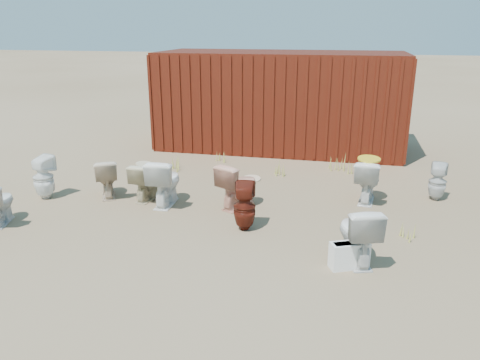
% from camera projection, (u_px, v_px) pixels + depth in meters
% --- Properties ---
extents(ground, '(100.00, 100.00, 0.00)m').
position_uv_depth(ground, '(232.00, 224.00, 7.42)').
color(ground, brown).
rests_on(ground, ground).
extents(shipping_container, '(6.00, 2.40, 2.40)m').
position_uv_depth(shipping_container, '(280.00, 101.00, 11.86)').
color(shipping_container, '#54110E').
rests_on(shipping_container, ground).
extents(toilet_front_pink, '(0.76, 0.89, 0.79)m').
position_uv_depth(toilet_front_pink, '(238.00, 185.00, 8.02)').
color(toilet_front_pink, '#E19C82').
rests_on(toilet_front_pink, ground).
extents(toilet_front_c, '(0.50, 0.84, 0.83)m').
position_uv_depth(toilet_front_c, '(165.00, 182.00, 8.14)').
color(toilet_front_c, white).
rests_on(toilet_front_c, ground).
extents(toilet_front_maroon, '(0.39, 0.39, 0.75)m').
position_uv_depth(toilet_front_maroon, '(245.00, 207.00, 7.12)').
color(toilet_front_maroon, '#581A0F').
rests_on(toilet_front_maroon, ground).
extents(toilet_front_e, '(0.67, 0.89, 0.81)m').
position_uv_depth(toilet_front_e, '(357.00, 234.00, 6.13)').
color(toilet_front_e, silver).
rests_on(toilet_front_e, ground).
extents(toilet_back_a, '(0.44, 0.44, 0.80)m').
position_uv_depth(toilet_back_a, '(43.00, 177.00, 8.43)').
color(toilet_back_a, white).
rests_on(toilet_back_a, ground).
extents(toilet_back_beige_left, '(0.68, 0.80, 0.71)m').
position_uv_depth(toilet_back_beige_left, '(107.00, 178.00, 8.55)').
color(toilet_back_beige_left, '#CCB395').
rests_on(toilet_back_beige_left, ground).
extents(toilet_back_beige_right, '(0.46, 0.71, 0.69)m').
position_uv_depth(toilet_back_beige_right, '(146.00, 181.00, 8.40)').
color(toilet_back_beige_right, beige).
rests_on(toilet_back_beige_right, ground).
extents(toilet_back_yellowlid, '(0.52, 0.81, 0.78)m').
position_uv_depth(toilet_back_yellowlid, '(367.00, 181.00, 8.29)').
color(toilet_back_yellowlid, white).
rests_on(toilet_back_yellowlid, ground).
extents(toilet_back_e, '(0.37, 0.37, 0.68)m').
position_uv_depth(toilet_back_e, '(437.00, 182.00, 8.38)').
color(toilet_back_e, silver).
rests_on(toilet_back_e, ground).
extents(yellow_lid, '(0.39, 0.49, 0.02)m').
position_uv_depth(yellow_lid, '(369.00, 159.00, 8.16)').
color(yellow_lid, gold).
rests_on(yellow_lid, toilet_back_yellowlid).
extents(loose_tank, '(0.54, 0.39, 0.35)m').
position_uv_depth(loose_tank, '(349.00, 255.00, 6.04)').
color(loose_tank, white).
rests_on(loose_tank, ground).
extents(loose_lid_near, '(0.43, 0.53, 0.02)m').
position_uv_depth(loose_lid_near, '(251.00, 179.00, 9.60)').
color(loose_lid_near, beige).
rests_on(loose_lid_near, ground).
extents(loose_lid_far, '(0.59, 0.58, 0.02)m').
position_uv_depth(loose_lid_far, '(144.00, 164.00, 10.65)').
color(loose_lid_far, '#BCAE88').
rests_on(loose_lid_far, ground).
extents(weed_clump_a, '(0.36, 0.36, 0.31)m').
position_uv_depth(weed_clump_a, '(172.00, 163.00, 10.21)').
color(weed_clump_a, '#A7A643').
rests_on(weed_clump_a, ground).
extents(weed_clump_b, '(0.32, 0.32, 0.30)m').
position_uv_depth(weed_clump_b, '(281.00, 168.00, 9.84)').
color(weed_clump_b, '#A7A643').
rests_on(weed_clump_b, ground).
extents(weed_clump_c, '(0.36, 0.36, 0.34)m').
position_uv_depth(weed_clump_c, '(355.00, 168.00, 9.81)').
color(weed_clump_c, '#A7A643').
rests_on(weed_clump_c, ground).
extents(weed_clump_d, '(0.30, 0.30, 0.24)m').
position_uv_depth(weed_clump_d, '(221.00, 156.00, 10.86)').
color(weed_clump_d, '#A7A643').
rests_on(weed_clump_d, ground).
extents(weed_clump_e, '(0.34, 0.34, 0.34)m').
position_uv_depth(weed_clump_e, '(338.00, 163.00, 10.13)').
color(weed_clump_e, '#A7A643').
rests_on(weed_clump_e, ground).
extents(weed_clump_f, '(0.28, 0.28, 0.24)m').
position_uv_depth(weed_clump_f, '(412.00, 232.00, 6.84)').
color(weed_clump_f, '#A7A643').
rests_on(weed_clump_f, ground).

